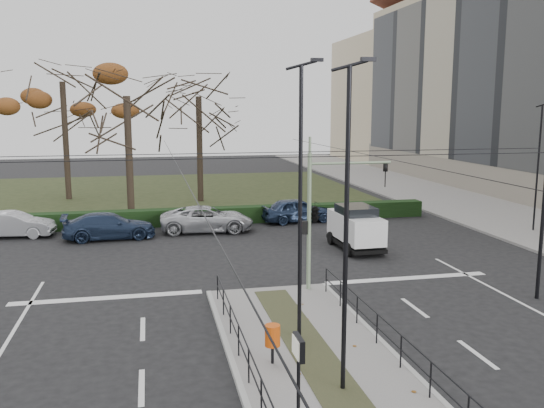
# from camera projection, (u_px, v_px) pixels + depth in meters

# --- Properties ---
(ground) EXTENTS (140.00, 140.00, 0.00)m
(ground) POSITION_uv_depth(u_px,v_px,m) (301.00, 341.00, 17.44)
(ground) COLOR black
(ground) RESTS_ON ground
(median_island) EXTENTS (4.40, 15.00, 0.14)m
(median_island) POSITION_uv_depth(u_px,v_px,m) (326.00, 376.00, 15.01)
(median_island) COLOR slate
(median_island) RESTS_ON ground
(sidewalk_east) EXTENTS (8.00, 90.00, 0.14)m
(sidewalk_east) POSITION_uv_depth(u_px,v_px,m) (460.00, 203.00, 42.37)
(sidewalk_east) COLOR slate
(sidewalk_east) RESTS_ON ground
(park) EXTENTS (38.00, 26.00, 0.10)m
(park) POSITION_uv_depth(u_px,v_px,m) (129.00, 194.00, 47.05)
(park) COLOR #242D16
(park) RESTS_ON ground
(hedge) EXTENTS (38.00, 1.00, 1.00)m
(hedge) POSITION_uv_depth(u_px,v_px,m) (122.00, 219.00, 34.05)
(hedge) COLOR black
(hedge) RESTS_ON ground
(median_railing) EXTENTS (4.14, 13.24, 0.92)m
(median_railing) POSITION_uv_depth(u_px,v_px,m) (327.00, 344.00, 14.77)
(median_railing) COLOR black
(median_railing) RESTS_ON median_island
(catenary) EXTENTS (20.00, 34.00, 6.00)m
(catenary) POSITION_uv_depth(u_px,v_px,m) (289.00, 220.00, 18.44)
(catenary) COLOR black
(catenary) RESTS_ON ground
(traffic_light) EXTENTS (3.54, 1.99, 5.20)m
(traffic_light) POSITION_uv_depth(u_px,v_px,m) (317.00, 211.00, 21.63)
(traffic_light) COLOR gray
(traffic_light) RESTS_ON median_island
(litter_bin) EXTENTS (0.42, 0.42, 1.08)m
(litter_bin) POSITION_uv_depth(u_px,v_px,m) (272.00, 336.00, 15.47)
(litter_bin) COLOR black
(litter_bin) RESTS_ON median_island
(info_panel) EXTENTS (0.13, 0.60, 2.30)m
(info_panel) POSITION_uv_depth(u_px,v_px,m) (298.00, 360.00, 11.61)
(info_panel) COLOR black
(info_panel) RESTS_ON median_island
(streetlamp_median_near) EXTENTS (0.67, 0.14, 7.97)m
(streetlamp_median_near) POSITION_uv_depth(u_px,v_px,m) (347.00, 228.00, 13.52)
(streetlamp_median_near) COLOR black
(streetlamp_median_near) RESTS_ON median_island
(streetlamp_median_far) EXTENTS (0.69, 0.14, 8.21)m
(streetlamp_median_far) POSITION_uv_depth(u_px,v_px,m) (301.00, 201.00, 16.61)
(streetlamp_median_far) COLOR black
(streetlamp_median_far) RESTS_ON median_island
(streetlamp_sidewalk) EXTENTS (0.60, 0.12, 7.20)m
(streetlamp_sidewalk) POSITION_uv_depth(u_px,v_px,m) (538.00, 166.00, 32.10)
(streetlamp_sidewalk) COLOR black
(streetlamp_sidewalk) RESTS_ON sidewalk_east
(parked_car_second) EXTENTS (4.39, 1.93, 1.40)m
(parked_car_second) POSITION_uv_depth(u_px,v_px,m) (14.00, 225.00, 31.43)
(parked_car_second) COLOR #A9ABB1
(parked_car_second) RESTS_ON ground
(parked_car_third) EXTENTS (4.99, 2.30, 1.41)m
(parked_car_third) POSITION_uv_depth(u_px,v_px,m) (109.00, 226.00, 31.03)
(parked_car_third) COLOR #1E2B46
(parked_car_third) RESTS_ON ground
(parked_car_fourth) EXTENTS (5.46, 2.88, 1.46)m
(parked_car_fourth) POSITION_uv_depth(u_px,v_px,m) (207.00, 219.00, 32.88)
(parked_car_fourth) COLOR #A9ABB1
(parked_car_fourth) RESTS_ON ground
(white_van) EXTENTS (1.95, 4.05, 2.20)m
(white_van) POSITION_uv_depth(u_px,v_px,m) (356.00, 227.00, 28.66)
(white_van) COLOR silver
(white_van) RESTS_ON ground
(rust_tree) EXTENTS (8.37, 8.37, 11.64)m
(rust_tree) POSITION_uv_depth(u_px,v_px,m) (62.00, 82.00, 42.86)
(rust_tree) COLOR black
(rust_tree) RESTS_ON park
(bare_tree_center) EXTENTS (6.74, 6.74, 10.31)m
(bare_tree_center) POSITION_uv_depth(u_px,v_px,m) (199.00, 104.00, 42.16)
(bare_tree_center) COLOR black
(bare_tree_center) RESTS_ON park
(bare_tree_near) EXTENTS (7.50, 7.50, 10.14)m
(bare_tree_near) POSITION_uv_depth(u_px,v_px,m) (127.00, 105.00, 35.22)
(bare_tree_near) COLOR black
(bare_tree_near) RESTS_ON park
(parked_car_fifth) EXTENTS (4.60, 2.27, 1.51)m
(parked_car_fifth) POSITION_uv_depth(u_px,v_px,m) (297.00, 210.00, 35.62)
(parked_car_fifth) COLOR #1E2B46
(parked_car_fifth) RESTS_ON ground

